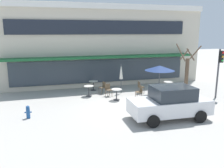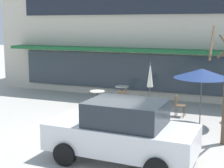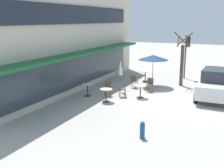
# 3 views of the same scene
# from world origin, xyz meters

# --- Properties ---
(ground_plane) EXTENTS (80.00, 80.00, 0.00)m
(ground_plane) POSITION_xyz_m (0.00, 0.00, 0.00)
(ground_plane) COLOR #ADA8A0
(building_facade) EXTENTS (18.23, 9.10, 6.76)m
(building_facade) POSITION_xyz_m (0.00, 9.96, 3.38)
(building_facade) COLOR beige
(building_facade) RESTS_ON ground
(cafe_table_streetside) EXTENTS (0.70, 0.70, 0.76)m
(cafe_table_streetside) POSITION_xyz_m (-1.68, 3.29, 0.52)
(cafe_table_streetside) COLOR #333338
(cafe_table_streetside) RESTS_ON ground
(cafe_table_by_tree) EXTENTS (0.70, 0.70, 0.76)m
(cafe_table_by_tree) POSITION_xyz_m (-0.06, 1.80, 0.52)
(cafe_table_by_tree) COLOR #333338
(cafe_table_by_tree) RESTS_ON ground
(cafe_table_mid_patio) EXTENTS (0.70, 0.70, 0.76)m
(cafe_table_mid_patio) POSITION_xyz_m (-1.02, 4.86, 0.52)
(cafe_table_mid_patio) COLOR #333338
(cafe_table_mid_patio) RESTS_ON ground
(patio_umbrella_green_folded) EXTENTS (0.28, 0.28, 2.20)m
(patio_umbrella_green_folded) POSITION_xyz_m (0.80, 3.46, 1.63)
(patio_umbrella_green_folded) COLOR #4C4C51
(patio_umbrella_green_folded) RESTS_ON ground
(patio_umbrella_cream_folded) EXTENTS (2.10, 2.10, 2.20)m
(patio_umbrella_cream_folded) POSITION_xyz_m (3.19, 2.01, 2.02)
(patio_umbrella_cream_folded) COLOR #4C4C51
(patio_umbrella_cream_folded) RESTS_ON ground
(cafe_chair_0) EXTENTS (0.41, 0.41, 0.89)m
(cafe_chair_0) POSITION_xyz_m (2.18, 3.02, 0.53)
(cafe_chair_0) COLOR brown
(cafe_chair_0) RESTS_ON ground
(cafe_chair_1) EXTENTS (0.42, 0.42, 0.89)m
(cafe_chair_1) POSITION_xyz_m (1.59, 1.72, 0.53)
(cafe_chair_1) COLOR brown
(cafe_chair_1) RESTS_ON ground
(cafe_chair_2) EXTENTS (0.48, 0.48, 0.89)m
(cafe_chair_2) POSITION_xyz_m (-0.34, 2.92, 0.53)
(cafe_chair_2) COLOR brown
(cafe_chair_2) RESTS_ON ground
(cafe_chair_3) EXTENTS (0.52, 0.52, 0.89)m
(cafe_chair_3) POSITION_xyz_m (-0.53, 3.72, 0.53)
(cafe_chair_3) COLOR brown
(cafe_chair_3) RESTS_ON ground
(parked_sedan) EXTENTS (4.25, 2.12, 1.76)m
(parked_sedan) POSITION_xyz_m (1.61, -2.33, 0.88)
(parked_sedan) COLOR silver
(parked_sedan) RESTS_ON ground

